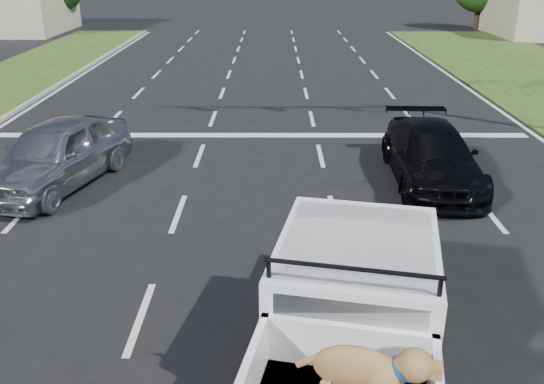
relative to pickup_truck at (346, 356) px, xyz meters
The scene contains 5 objects.
ground 2.77m from the pickup_truck, 118.92° to the left, with size 160.00×160.00×0.00m, color black.
road_markings 8.95m from the pickup_truck, 98.02° to the left, with size 17.75×60.00×0.01m.
pickup_truck is the anchor object (origin of this frame).
silver_sedan 10.15m from the pickup_truck, 127.97° to the left, with size 1.93×4.81×1.64m, color #A7A9AE.
black_coupe 8.80m from the pickup_truck, 69.20° to the left, with size 1.99×4.89×1.42m, color black.
Camera 1 is at (0.38, -7.73, 5.41)m, focal length 38.00 mm.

